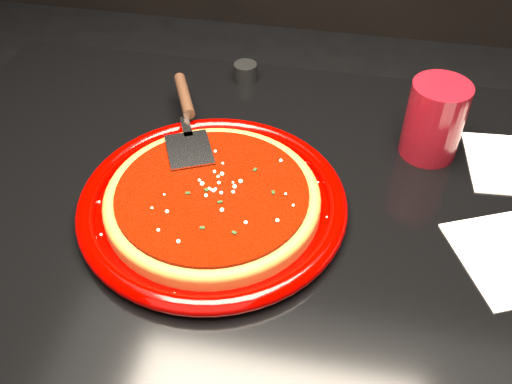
{
  "coord_description": "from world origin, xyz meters",
  "views": [
    {
      "loc": [
        0.1,
        -0.61,
        1.36
      ],
      "look_at": [
        -0.02,
        0.0,
        0.77
      ],
      "focal_mm": 40.0,
      "sensor_mm": 36.0,
      "label": 1
    }
  ],
  "objects_px": {
    "cup": "(434,120)",
    "ramekin": "(245,72)",
    "pizza_server": "(188,119)",
    "plate": "(213,203)",
    "table": "(265,339)"
  },
  "relations": [
    {
      "from": "cup",
      "to": "ramekin",
      "type": "distance_m",
      "value": 0.38
    },
    {
      "from": "cup",
      "to": "ramekin",
      "type": "relative_size",
      "value": 2.92
    },
    {
      "from": "pizza_server",
      "to": "plate",
      "type": "bearing_deg",
      "value": -86.99
    },
    {
      "from": "table",
      "to": "ramekin",
      "type": "distance_m",
      "value": 0.53
    },
    {
      "from": "plate",
      "to": "ramekin",
      "type": "distance_m",
      "value": 0.36
    },
    {
      "from": "pizza_server",
      "to": "cup",
      "type": "distance_m",
      "value": 0.4
    },
    {
      "from": "plate",
      "to": "ramekin",
      "type": "height_order",
      "value": "ramekin"
    },
    {
      "from": "table",
      "to": "pizza_server",
      "type": "relative_size",
      "value": 4.13
    },
    {
      "from": "plate",
      "to": "cup",
      "type": "relative_size",
      "value": 3.07
    },
    {
      "from": "table",
      "to": "cup",
      "type": "bearing_deg",
      "value": 36.58
    },
    {
      "from": "pizza_server",
      "to": "ramekin",
      "type": "distance_m",
      "value": 0.22
    },
    {
      "from": "plate",
      "to": "ramekin",
      "type": "bearing_deg",
      "value": 94.13
    },
    {
      "from": "plate",
      "to": "cup",
      "type": "xyz_separation_m",
      "value": [
        0.32,
        0.2,
        0.05
      ]
    },
    {
      "from": "pizza_server",
      "to": "cup",
      "type": "bearing_deg",
      "value": -17.46
    },
    {
      "from": "pizza_server",
      "to": "ramekin",
      "type": "relative_size",
      "value": 6.5
    }
  ]
}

